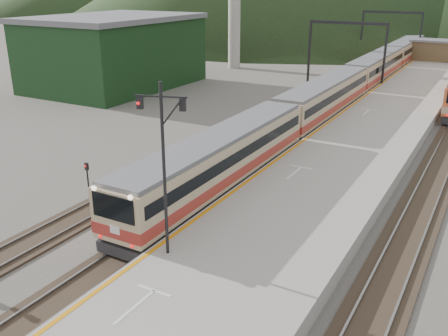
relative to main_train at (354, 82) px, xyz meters
The scene contains 11 objects.
track_main 9.33m from the main_train, 90.00° to the right, with size 2.60×200.00×0.23m.
track_far 10.58m from the main_train, 118.72° to the right, with size 2.60×200.00×0.23m.
platform 12.54m from the main_train, 63.28° to the right, with size 8.00×100.00×1.00m, color gray.
gantry_near 7.45m from the main_train, 115.88° to the left, with size 9.55×0.25×8.00m.
gantry_far 31.21m from the main_train, 95.27° to the left, with size 9.55×0.25×8.00m.
warehouse 28.99m from the main_train, 165.72° to the right, with size 14.50×20.50×8.60m.
station_shed 29.42m from the main_train, 79.02° to the left, with size 9.40×4.40×3.10m.
main_train is the anchor object (origin of this frame).
signal_mast 39.51m from the main_train, 86.26° to the right, with size 2.12×0.79×7.71m.
short_signal_b 18.23m from the main_train, 98.33° to the right, with size 0.25×0.20×2.27m.
short_signal_c 35.39m from the main_train, 100.52° to the right, with size 0.23×0.17×2.27m.
Camera 1 is at (14.36, -6.00, 12.41)m, focal length 40.00 mm.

